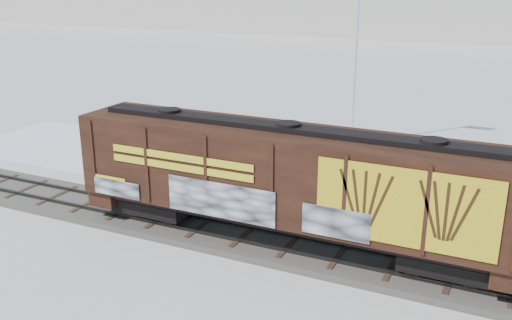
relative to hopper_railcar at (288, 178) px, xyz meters
The scene contains 8 objects.
ground 4.85m from the hopper_railcar, behind, with size 500.00×500.00×0.00m, color white.
rail_track 4.76m from the hopper_railcar, behind, with size 50.00×3.40×0.43m.
parking_strip 8.93m from the hopper_railcar, 116.97° to the left, with size 40.00×8.00×0.03m, color white.
hopper_railcar is the anchor object (origin of this frame).
flagpole 15.50m from the hopper_railcar, 96.37° to the left, with size 2.30×0.90×11.37m.
car_silver 10.45m from the hopper_railcar, 137.02° to the left, with size 1.90×4.73×1.61m, color silver.
car_white 10.57m from the hopper_railcar, 142.25° to the left, with size 1.80×5.16×1.70m, color silver.
car_dark 6.80m from the hopper_railcar, 66.02° to the left, with size 2.18×5.36×1.56m, color black.
Camera 1 is at (11.39, -18.86, 10.34)m, focal length 40.00 mm.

